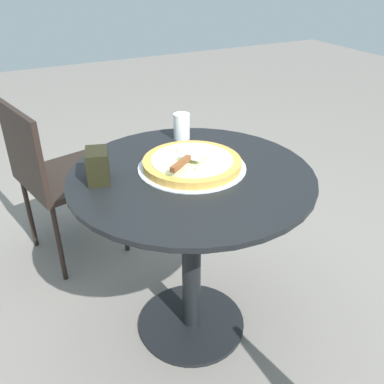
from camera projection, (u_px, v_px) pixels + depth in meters
name	position (u px, v px, depth m)	size (l,w,h in m)	color
ground_plane	(191.00, 324.00, 1.79)	(10.00, 10.00, 0.00)	slate
patio_table	(191.00, 221.00, 1.53)	(0.85, 0.85, 0.73)	black
pizza_on_tray	(192.00, 163.00, 1.46)	(0.38, 0.38, 0.05)	silver
pizza_server	(188.00, 159.00, 1.40)	(0.20, 0.16, 0.02)	silver
drinking_cup	(182.00, 126.00, 1.67)	(0.07, 0.07, 0.10)	silver
napkin_dispenser	(98.00, 166.00, 1.36)	(0.10, 0.07, 0.11)	black
patio_chair_far	(54.00, 171.00, 1.98)	(0.50, 0.50, 0.81)	black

